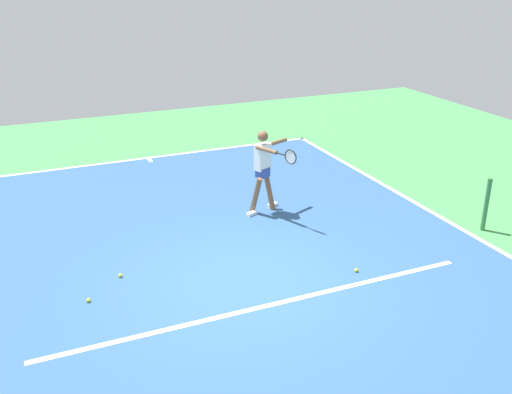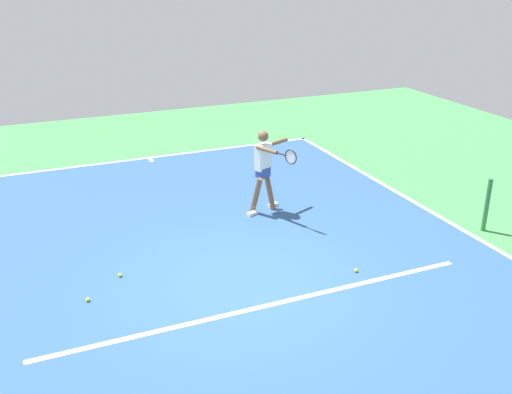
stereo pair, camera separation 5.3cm
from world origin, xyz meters
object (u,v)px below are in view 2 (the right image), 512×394
tennis_ball_by_sideline (120,275)px  tennis_ball_centre_court (88,300)px  net_post (487,205)px  tennis_ball_by_baseline (356,270)px  tennis_player (264,166)px

tennis_ball_by_sideline → tennis_ball_centre_court: 0.82m
net_post → tennis_ball_by_baseline: (3.16, 0.45, -0.50)m
tennis_ball_centre_court → tennis_ball_by_baseline: size_ratio=1.00×
net_post → tennis_ball_by_sideline: 6.93m
tennis_ball_by_sideline → tennis_ball_centre_court: size_ratio=1.00×
tennis_ball_by_baseline → tennis_player: bearing=-82.4°
tennis_ball_by_sideline → net_post: bearing=172.2°
net_post → tennis_ball_by_sideline: size_ratio=16.21×
tennis_player → tennis_ball_by_baseline: 3.14m
tennis_player → tennis_ball_by_baseline: (-0.39, 2.96, -0.96)m
net_post → tennis_ball_by_sideline: (6.85, -0.94, -0.50)m
tennis_player → tennis_ball_by_sideline: tennis_player is taller
tennis_player → net_post: bearing=122.1°
tennis_ball_centre_court → tennis_ball_by_baseline: bearing=169.1°
tennis_player → tennis_ball_by_baseline: size_ratio=26.45×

